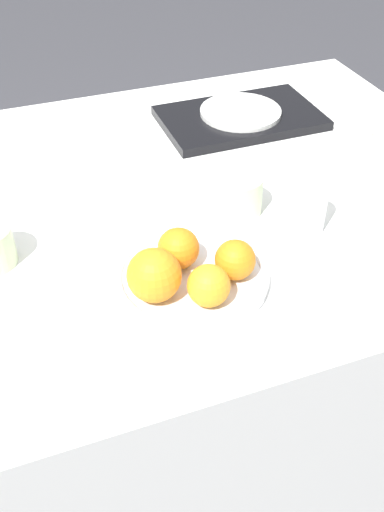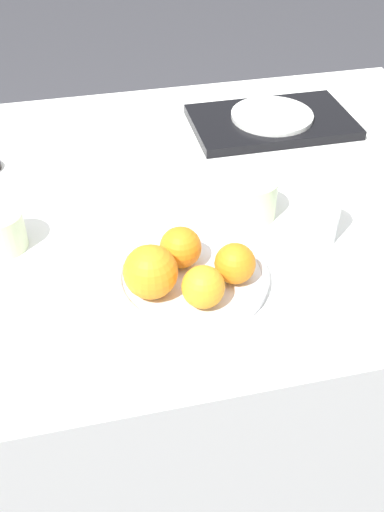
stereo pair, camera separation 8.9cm
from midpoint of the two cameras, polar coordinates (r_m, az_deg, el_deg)
The scene contains 11 objects.
ground_plane at distance 1.63m, azimuth -8.59°, elevation -17.69°, with size 12.00×12.00×0.00m, color #38383D.
table at distance 1.34m, azimuth -10.13°, elevation -9.00°, with size 1.57×0.93×0.74m.
fruit_platter at distance 0.91m, azimuth -2.78°, elevation -2.06°, with size 0.24×0.24×0.02m.
orange_0 at distance 0.91m, azimuth -4.09°, elevation 0.62°, with size 0.06×0.06×0.06m.
orange_1 at distance 0.89m, azimuth 1.29°, elevation -0.49°, with size 0.06×0.06×0.06m.
orange_2 at distance 0.85m, azimuth -1.39°, elevation -2.97°, with size 0.06×0.06×0.06m.
orange_3 at distance 0.86m, azimuth -6.60°, elevation -1.96°, with size 0.08×0.08×0.08m.
water_glass at distance 1.01m, azimuth 8.43°, elevation 4.70°, with size 0.07×0.07×0.10m.
serving_tray at distance 1.35m, azimuth 2.70°, elevation 12.94°, with size 0.35×0.21×0.02m.
side_plate at distance 1.35m, azimuth 2.72°, elevation 13.51°, with size 0.18×0.18×0.01m.
cup_0 at distance 1.05m, azimuth 1.96°, elevation 5.81°, with size 0.09×0.09×0.07m.
Camera 1 is at (-0.13, -0.88, 1.36)m, focal length 42.00 mm.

